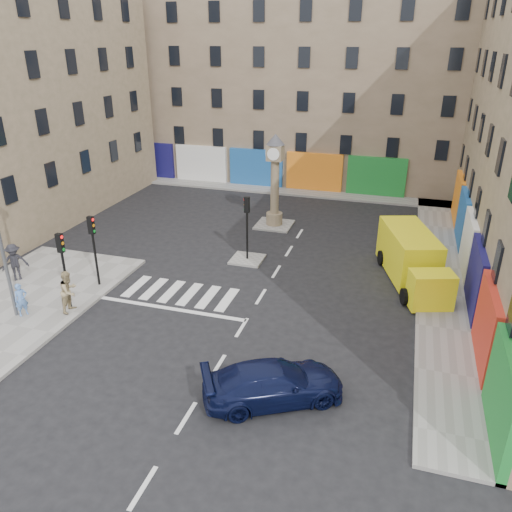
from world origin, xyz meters
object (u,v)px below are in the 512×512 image
at_px(traffic_light_left_far, 93,240).
at_px(pedestrian_blue, 21,300).
at_px(traffic_light_left_near, 63,259).
at_px(yellow_van, 412,258).
at_px(pedestrian_dark, 15,262).
at_px(pedestrian_tan, 69,291).
at_px(clock_pillar, 275,175).
at_px(traffic_light_island, 247,218).
at_px(navy_sedan, 274,383).

xyz_separation_m(traffic_light_left_far, pedestrian_blue, (-1.57, -3.69, -1.69)).
height_order(traffic_light_left_near, yellow_van, traffic_light_left_near).
bearing_deg(yellow_van, pedestrian_dark, 179.83).
relative_size(traffic_light_left_near, traffic_light_left_far, 1.00).
bearing_deg(pedestrian_dark, pedestrian_blue, -92.18).
distance_m(pedestrian_tan, pedestrian_dark, 5.10).
height_order(pedestrian_blue, pedestrian_tan, pedestrian_tan).
distance_m(traffic_light_left_far, pedestrian_blue, 4.35).
xyz_separation_m(traffic_light_left_near, clock_pillar, (6.30, 13.80, 0.93)).
bearing_deg(traffic_light_left_far, traffic_light_island, 40.60).
bearing_deg(traffic_light_left_far, pedestrian_dark, -170.18).
relative_size(navy_sedan, pedestrian_dark, 2.51).
height_order(traffic_light_left_near, navy_sedan, traffic_light_left_near).
distance_m(traffic_light_left_near, yellow_van, 17.30).
relative_size(traffic_light_left_near, navy_sedan, 0.74).
height_order(traffic_light_island, pedestrian_tan, traffic_light_island).
relative_size(traffic_light_left_near, traffic_light_island, 1.00).
xyz_separation_m(traffic_light_left_near, yellow_van, (15.32, 7.92, -1.38)).
bearing_deg(navy_sedan, clock_pillar, -14.39).
height_order(navy_sedan, pedestrian_tan, pedestrian_tan).
height_order(pedestrian_tan, pedestrian_dark, pedestrian_tan).
bearing_deg(traffic_light_island, yellow_van, 0.79).
bearing_deg(clock_pillar, pedestrian_tan, -113.05).
bearing_deg(clock_pillar, traffic_light_left_far, -118.94).
distance_m(clock_pillar, pedestrian_blue, 17.21).
distance_m(traffic_light_left_near, pedestrian_dark, 4.93).
relative_size(traffic_light_left_far, pedestrian_tan, 1.84).
bearing_deg(traffic_light_left_near, traffic_light_island, 51.07).
bearing_deg(pedestrian_dark, traffic_light_left_far, -36.55).
bearing_deg(navy_sedan, pedestrian_tan, 44.33).
bearing_deg(traffic_light_left_near, navy_sedan, -17.39).
relative_size(traffic_light_left_near, pedestrian_tan, 1.84).
bearing_deg(pedestrian_tan, traffic_light_left_far, 5.23).
height_order(traffic_light_left_far, clock_pillar, clock_pillar).
height_order(traffic_light_left_far, navy_sedan, traffic_light_left_far).
bearing_deg(yellow_van, pedestrian_blue, -169.24).
relative_size(pedestrian_blue, pedestrian_dark, 0.79).
bearing_deg(clock_pillar, pedestrian_blue, -117.56).
bearing_deg(pedestrian_blue, traffic_light_left_near, -19.25).
height_order(traffic_light_left_near, traffic_light_island, traffic_light_left_near).
distance_m(traffic_light_island, clock_pillar, 6.07).
bearing_deg(clock_pillar, yellow_van, -33.06).
height_order(navy_sedan, pedestrian_blue, pedestrian_blue).
distance_m(clock_pillar, pedestrian_tan, 15.51).
height_order(traffic_light_left_far, pedestrian_dark, traffic_light_left_far).
xyz_separation_m(navy_sedan, pedestrian_blue, (-12.46, 2.12, 0.21)).
distance_m(navy_sedan, yellow_van, 12.18).
distance_m(traffic_light_left_near, traffic_light_island, 10.03).
xyz_separation_m(clock_pillar, yellow_van, (9.02, -5.87, -2.31)).
bearing_deg(traffic_light_left_far, pedestrian_blue, -113.07).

